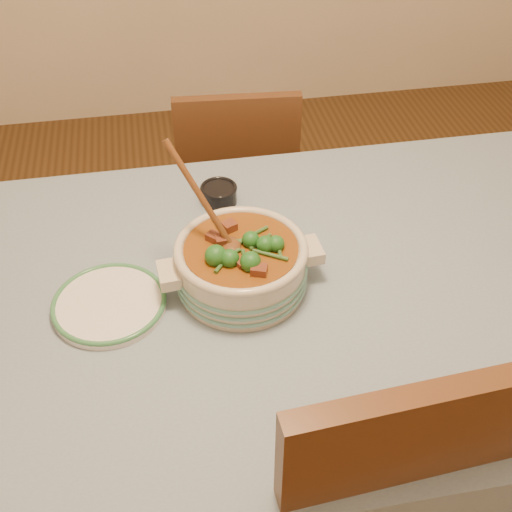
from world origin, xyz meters
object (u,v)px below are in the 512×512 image
(dining_table, at_px, (305,311))
(stew_casserole, at_px, (241,262))
(condiment_bowl, at_px, (219,193))
(white_plate, at_px, (109,304))
(chair_far, at_px, (237,178))

(dining_table, bearing_deg, stew_casserole, 172.71)
(dining_table, distance_m, stew_casserole, 0.22)
(stew_casserole, bearing_deg, dining_table, -7.29)
(condiment_bowl, bearing_deg, stew_casserole, -88.77)
(white_plate, distance_m, chair_far, 0.97)
(stew_casserole, height_order, chair_far, stew_casserole)
(dining_table, bearing_deg, condiment_bowl, 114.48)
(stew_casserole, relative_size, white_plate, 1.35)
(condiment_bowl, height_order, chair_far, chair_far)
(chair_far, bearing_deg, condiment_bowl, 81.01)
(white_plate, height_order, condiment_bowl, condiment_bowl)
(white_plate, bearing_deg, condiment_bowl, 49.59)
(dining_table, distance_m, chair_far, 0.86)
(dining_table, relative_size, chair_far, 1.98)
(stew_casserole, height_order, condiment_bowl, stew_casserole)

